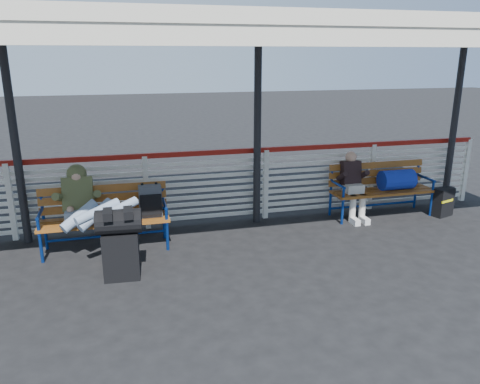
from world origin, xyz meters
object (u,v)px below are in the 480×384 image
object	(u,v)px
luggage_stack	(120,241)
traveler_man	(92,208)
bench_right	(388,182)
bench_left	(118,209)
suitcase_side	(443,202)
companion_person	(353,185)

from	to	relation	value
luggage_stack	traveler_man	world-z (taller)	traveler_man
bench_right	traveler_man	xyz separation A→B (m)	(-4.91, -0.67, 0.14)
bench_left	traveler_man	distance (m)	0.51
bench_left	suitcase_side	distance (m)	5.50
luggage_stack	suitcase_side	distance (m)	5.59
traveler_man	luggage_stack	bearing A→B (deg)	-63.30
luggage_stack	companion_person	distance (m)	4.11
luggage_stack	companion_person	size ratio (longest dim) A/B	0.80
bench_left	companion_person	bearing A→B (deg)	4.68
companion_person	suitcase_side	world-z (taller)	companion_person
bench_left	suitcase_side	world-z (taller)	bench_left
luggage_stack	suitcase_side	world-z (taller)	luggage_stack
bench_right	companion_person	size ratio (longest dim) A/B	1.57
bench_right	suitcase_side	distance (m)	1.03
traveler_man	companion_person	size ratio (longest dim) A/B	1.43
bench_right	suitcase_side	world-z (taller)	bench_right
bench_left	luggage_stack	bearing A→B (deg)	-89.75
bench_right	traveler_man	size ratio (longest dim) A/B	1.10
luggage_stack	traveler_man	distance (m)	0.80
luggage_stack	bench_right	bearing A→B (deg)	20.64
luggage_stack	suitcase_side	bearing A→B (deg)	14.94
luggage_stack	traveler_man	xyz separation A→B (m)	(-0.35, 0.69, 0.24)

